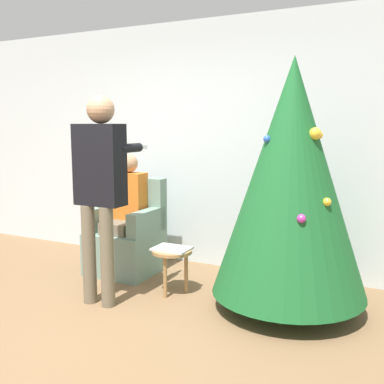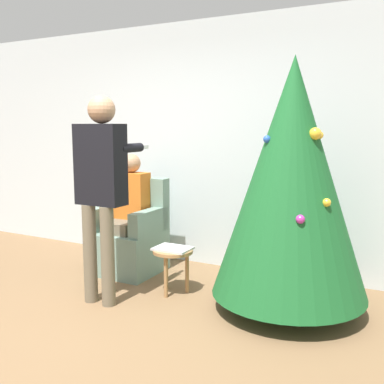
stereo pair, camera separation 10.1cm
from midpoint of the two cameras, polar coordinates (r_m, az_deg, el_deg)
The scene contains 8 objects.
ground_plane at distance 3.55m, azimuth -16.51°, elevation -18.10°, with size 14.00×14.00×0.00m, color brown.
wall_back at distance 5.05m, azimuth 0.26°, elevation 5.96°, with size 8.00×0.06×2.70m.
christmas_tree at distance 3.80m, azimuth 11.72°, elevation 1.75°, with size 1.30×1.30×2.13m.
armchair at distance 4.93m, azimuth -8.81°, elevation -5.85°, with size 0.68×0.65×1.00m.
person_seated at distance 4.83m, azimuth -9.08°, elevation -2.02°, with size 0.36×0.46×1.27m.
person_standing at distance 3.97m, azimuth -12.34°, elevation 1.57°, with size 0.45×0.57×1.82m.
side_stool at distance 4.25m, azimuth -3.25°, elevation -8.23°, with size 0.38×0.38×0.42m.
laptop at distance 4.23m, azimuth -3.26°, elevation -7.19°, with size 0.34×0.25×0.02m.
Camera 1 is at (2.16, -2.33, 1.57)m, focal length 42.00 mm.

